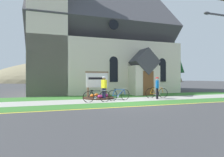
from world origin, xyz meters
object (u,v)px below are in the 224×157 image
(church_sign, at_px, (97,81))
(bicycle_white, at_px, (119,95))
(bicycle_silver, at_px, (97,96))
(cyclist_in_white_jersey, at_px, (104,86))
(roadside_conifer, at_px, (169,50))
(cyclist_in_blue_jersey, at_px, (157,86))
(bicycle_blue, at_px, (157,93))

(church_sign, distance_m, bicycle_white, 2.40)
(bicycle_silver, bearing_deg, cyclist_in_white_jersey, 54.86)
(bicycle_silver, bearing_deg, bicycle_white, 13.80)
(bicycle_white, height_order, cyclist_in_white_jersey, cyclist_in_white_jersey)
(bicycle_white, bearing_deg, roadside_conifer, 40.11)
(church_sign, distance_m, cyclist_in_white_jersey, 1.27)
(cyclist_in_blue_jersey, bearing_deg, church_sign, 152.00)
(bicycle_silver, xyz_separation_m, roadside_conifer, (11.56, 8.76, 4.67))
(bicycle_blue, relative_size, roadside_conifer, 0.23)
(cyclist_in_white_jersey, bearing_deg, cyclist_in_blue_jersey, -13.25)
(bicycle_blue, bearing_deg, church_sign, 161.67)
(cyclist_in_blue_jersey, bearing_deg, bicycle_silver, -176.33)
(cyclist_in_white_jersey, bearing_deg, church_sign, 99.00)
(bicycle_blue, relative_size, cyclist_in_blue_jersey, 1.14)
(bicycle_silver, xyz_separation_m, cyclist_in_white_jersey, (0.82, 1.17, 0.58))
(bicycle_white, height_order, bicycle_blue, bicycle_blue)
(cyclist_in_blue_jersey, bearing_deg, bicycle_white, 177.75)
(bicycle_blue, xyz_separation_m, cyclist_in_white_jersey, (-4.08, 0.21, 0.55))
(bicycle_silver, bearing_deg, roadside_conifer, 37.14)
(cyclist_in_blue_jersey, bearing_deg, roadside_conifer, 50.31)
(cyclist_in_white_jersey, relative_size, cyclist_in_blue_jersey, 1.03)
(church_sign, relative_size, cyclist_in_white_jersey, 1.24)
(church_sign, xyz_separation_m, bicycle_white, (1.02, -1.96, -0.94))
(church_sign, bearing_deg, roadside_conifer, 30.31)
(bicycle_white, xyz_separation_m, bicycle_blue, (3.25, 0.55, 0.01))
(bicycle_silver, bearing_deg, cyclist_in_blue_jersey, 3.67)
(bicycle_blue, distance_m, cyclist_in_blue_jersey, 0.91)
(church_sign, bearing_deg, bicycle_silver, -104.91)
(church_sign, relative_size, cyclist_in_blue_jersey, 1.28)
(bicycle_white, xyz_separation_m, roadside_conifer, (9.91, 8.35, 4.66))
(church_sign, distance_m, bicycle_blue, 4.59)
(bicycle_blue, xyz_separation_m, cyclist_in_blue_jersey, (-0.36, -0.66, 0.52))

